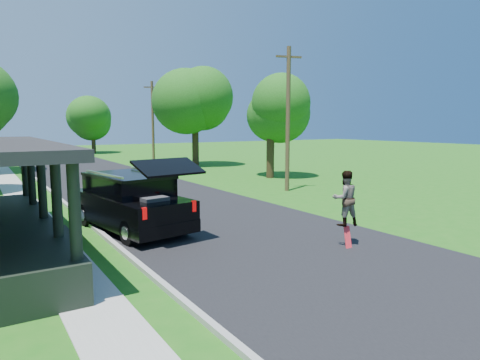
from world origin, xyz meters
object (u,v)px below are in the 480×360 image
black_suv (131,202)px  utility_pole_near (288,118)px  skateboarder (345,198)px  tree_right_near (270,108)px

black_suv → utility_pole_near: utility_pole_near is taller
skateboarder → tree_right_near: 16.73m
black_suv → skateboarder: (4.74, -5.22, 0.45)m
black_suv → skateboarder: size_ratio=3.51×
black_suv → skateboarder: 7.07m
tree_right_near → utility_pole_near: 5.82m
black_suv → utility_pole_near: bearing=13.4°
black_suv → utility_pole_near: 11.14m
skateboarder → utility_pole_near: size_ratio=0.21×
skateboarder → utility_pole_near: utility_pole_near is taller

